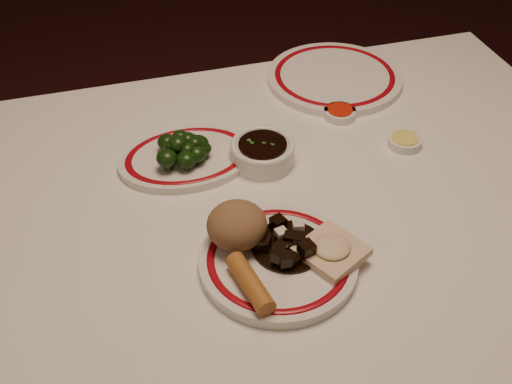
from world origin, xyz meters
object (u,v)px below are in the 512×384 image
at_px(rice_mound, 237,225).
at_px(fried_wonton, 332,250).
at_px(spring_roll, 250,283).
at_px(broccoli_pile, 185,148).
at_px(soy_bowl, 263,153).
at_px(broccoli_plate, 187,158).
at_px(main_plate, 278,262).
at_px(dining_table, 296,232).
at_px(stirfry_heap, 284,244).

relative_size(rice_mound, fried_wonton, 0.77).
distance_m(rice_mound, spring_roll, 0.10).
bearing_deg(broccoli_pile, soy_bowl, -12.90).
distance_m(rice_mound, broccoli_plate, 0.25).
bearing_deg(main_plate, broccoli_plate, 105.29).
distance_m(spring_roll, broccoli_pile, 0.33).
bearing_deg(dining_table, spring_roll, -125.66).
bearing_deg(broccoli_plate, main_plate, -74.71).
height_order(dining_table, spring_roll, spring_roll).
bearing_deg(soy_bowl, main_plate, -101.48).
bearing_deg(broccoli_plate, stirfry_heap, -71.31).
xyz_separation_m(fried_wonton, stirfry_heap, (-0.06, 0.03, 0.00)).
height_order(rice_mound, stirfry_heap, rice_mound).
bearing_deg(fried_wonton, broccoli_pile, 118.57).
xyz_separation_m(spring_roll, stirfry_heap, (0.07, 0.06, -0.00)).
relative_size(stirfry_heap, broccoli_pile, 1.10).
height_order(fried_wonton, broccoli_pile, broccoli_pile).
distance_m(dining_table, rice_mound, 0.22).
height_order(stirfry_heap, broccoli_pile, broccoli_pile).
height_order(main_plate, spring_roll, spring_roll).
xyz_separation_m(main_plate, broccoli_pile, (-0.08, 0.28, 0.03)).
relative_size(fried_wonton, stirfry_heap, 1.08).
distance_m(main_plate, soy_bowl, 0.26).
xyz_separation_m(broccoli_plate, broccoli_pile, (-0.00, -0.01, 0.03)).
distance_m(rice_mound, fried_wonton, 0.15).
relative_size(dining_table, stirfry_heap, 10.69).
height_order(dining_table, rice_mound, rice_mound).
relative_size(rice_mound, spring_roll, 0.88).
bearing_deg(rice_mound, soy_bowl, 63.11).
distance_m(stirfry_heap, broccoli_pile, 0.29).
bearing_deg(broccoli_plate, broccoli_pile, -112.18).
xyz_separation_m(stirfry_heap, soy_bowl, (0.04, 0.24, -0.01)).
relative_size(rice_mound, broccoli_pile, 0.91).
height_order(dining_table, broccoli_pile, broccoli_pile).
distance_m(main_plate, broccoli_pile, 0.30).
distance_m(main_plate, spring_roll, 0.08).
relative_size(fried_wonton, soy_bowl, 1.06).
height_order(rice_mound, soy_bowl, rice_mound).
bearing_deg(soy_bowl, dining_table, -72.01).
xyz_separation_m(broccoli_plate, soy_bowl, (0.13, -0.04, 0.01)).
xyz_separation_m(broccoli_pile, soy_bowl, (0.14, -0.03, -0.02)).
relative_size(dining_table, fried_wonton, 9.94).
relative_size(main_plate, stirfry_heap, 2.20).
bearing_deg(broccoli_plate, dining_table, -40.94).
relative_size(dining_table, rice_mound, 12.90).
relative_size(main_plate, rice_mound, 2.65).
bearing_deg(fried_wonton, rice_mound, 151.86).
height_order(rice_mound, spring_roll, rice_mound).
bearing_deg(spring_roll, main_plate, 29.25).
xyz_separation_m(dining_table, stirfry_heap, (-0.07, -0.14, 0.12)).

